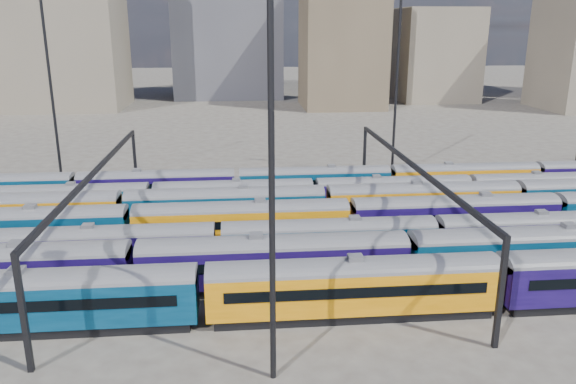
{
  "coord_description": "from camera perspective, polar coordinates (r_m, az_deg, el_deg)",
  "views": [
    {
      "loc": [
        -6.83,
        -51.72,
        20.67
      ],
      "look_at": [
        -1.36,
        7.71,
        3.0
      ],
      "focal_mm": 35.0,
      "sensor_mm": 36.0,
      "label": 1
    }
  ],
  "objects": [
    {
      "name": "mast_3",
      "position": [
        79.09,
        11.0,
        11.34
      ],
      "size": [
        1.4,
        0.5,
        25.6
      ],
      "color": "black",
      "rests_on": "ground"
    },
    {
      "name": "rake_6",
      "position": [
        71.74,
        10.36,
        1.53
      ],
      "size": [
        115.0,
        2.81,
        4.71
      ],
      "color": "black",
      "rests_on": "ground"
    },
    {
      "name": "gantry_2",
      "position": [
        56.14,
        12.37,
        1.78
      ],
      "size": [
        0.35,
        40.35,
        8.03
      ],
      "color": "black",
      "rests_on": "ground"
    },
    {
      "name": "mast_1",
      "position": [
        77.57,
        -23.0,
        10.26
      ],
      "size": [
        1.4,
        0.5,
        25.6
      ],
      "color": "black",
      "rests_on": "ground"
    },
    {
      "name": "rake_1",
      "position": [
        46.13,
        -15.42,
        -6.85
      ],
      "size": [
        132.32,
        3.23,
        5.44
      ],
      "color": "black",
      "rests_on": "ground"
    },
    {
      "name": "rake_4",
      "position": [
        60.2,
        3.85,
        -0.86
      ],
      "size": [
        127.4,
        3.11,
        5.24
      ],
      "color": "black",
      "rests_on": "ground"
    },
    {
      "name": "ground",
      "position": [
        56.12,
        2.12,
        -5.13
      ],
      "size": [
        500.0,
        500.0,
        0.0
      ],
      "primitive_type": "plane",
      "color": "#47423C",
      "rests_on": "ground"
    },
    {
      "name": "mast_2",
      "position": [
        30.52,
        -1.69,
        3.81
      ],
      "size": [
        1.4,
        0.5,
        25.6
      ],
      "color": "black",
      "rests_on": "ground"
    },
    {
      "name": "rake_2",
      "position": [
        51.49,
        -18.23,
        -4.99
      ],
      "size": [
        98.48,
        2.89,
        4.85
      ],
      "color": "black",
      "rests_on": "ground"
    },
    {
      "name": "gantry_1",
      "position": [
        55.15,
        -18.89,
        1.01
      ],
      "size": [
        0.35,
        40.35,
        8.03
      ],
      "color": "black",
      "rests_on": "ground"
    },
    {
      "name": "rake_3",
      "position": [
        58.84,
        16.55,
        -1.95
      ],
      "size": [
        148.69,
        3.11,
        5.23
      ],
      "color": "black",
      "rests_on": "ground"
    },
    {
      "name": "rake_5",
      "position": [
        65.12,
        -13.75,
        -0.3
      ],
      "size": [
        111.07,
        2.71,
        4.55
      ],
      "color": "black",
      "rests_on": "ground"
    }
  ]
}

